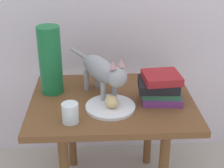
{
  "coord_description": "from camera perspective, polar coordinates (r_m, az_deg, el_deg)",
  "views": [
    {
      "loc": [
        -0.07,
        -1.38,
        1.3
      ],
      "look_at": [
        0.0,
        0.0,
        0.63
      ],
      "focal_mm": 53.94,
      "sensor_mm": 36.0,
      "label": 1
    }
  ],
  "objects": [
    {
      "name": "side_table",
      "position": [
        1.62,
        0.0,
        -5.08
      ],
      "size": [
        0.76,
        0.58,
        0.55
      ],
      "color": "brown",
      "rests_on": "ground"
    },
    {
      "name": "book_stack",
      "position": [
        1.55,
        8.19,
        -0.57
      ],
      "size": [
        0.21,
        0.17,
        0.14
      ],
      "color": "#72337A",
      "rests_on": "side_table"
    },
    {
      "name": "bread_roll",
      "position": [
        1.48,
        -0.07,
        -2.96
      ],
      "size": [
        0.07,
        0.09,
        0.05
      ],
      "primitive_type": "ellipsoid",
      "rotation": [
        0.0,
        0.0,
        1.72
      ],
      "color": "#E0BC7A",
      "rests_on": "plate"
    },
    {
      "name": "plate",
      "position": [
        1.5,
        -0.28,
        -3.9
      ],
      "size": [
        0.22,
        0.22,
        0.01
      ],
      "primitive_type": "cylinder",
      "color": "white",
      "rests_on": "side_table"
    },
    {
      "name": "candle_jar",
      "position": [
        1.4,
        -7.09,
        -5.06
      ],
      "size": [
        0.07,
        0.07,
        0.08
      ],
      "color": "silver",
      "rests_on": "side_table"
    },
    {
      "name": "cat",
      "position": [
        1.55,
        -1.63,
        2.26
      ],
      "size": [
        0.27,
        0.43,
        0.23
      ],
      "color": "#99999E",
      "rests_on": "side_table"
    },
    {
      "name": "green_vase",
      "position": [
        1.61,
        -10.4,
        3.95
      ],
      "size": [
        0.11,
        0.11,
        0.33
      ],
      "primitive_type": "cylinder",
      "color": "#196B38",
      "rests_on": "side_table"
    }
  ]
}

